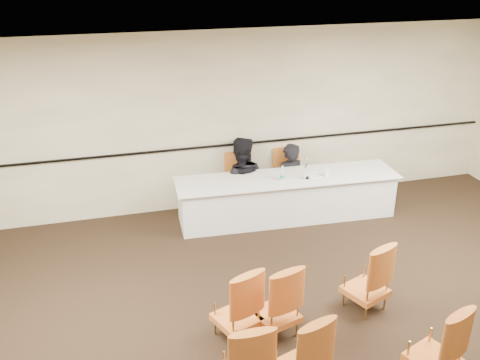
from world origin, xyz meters
name	(u,v)px	position (x,y,z in m)	size (l,w,h in m)	color
floor	(312,356)	(0.00, 0.00, 0.00)	(10.00, 10.00, 0.00)	black
ceiling	(330,91)	(0.00, 0.00, 3.00)	(10.00, 10.00, 0.00)	white
wall_back	(225,122)	(0.00, 4.00, 1.50)	(10.00, 0.04, 3.00)	#B3AA8C
wall_rail	(226,145)	(0.00, 3.96, 1.10)	(9.80, 0.04, 0.03)	black
panel_table	(287,197)	(0.85, 3.20, 0.37)	(3.65, 0.85, 0.73)	white
panelist_main	(288,187)	(1.07, 3.74, 0.30)	(0.59, 0.39, 1.62)	black
panelist_main_chair	(289,177)	(1.07, 3.74, 0.47)	(0.50, 0.50, 0.95)	#C17322
panelist_second	(240,186)	(0.21, 3.78, 0.39)	(0.86, 0.67, 1.78)	black
panelist_second_chair	(240,182)	(0.21, 3.78, 0.47)	(0.50, 0.50, 0.95)	#C17322
papers	(315,175)	(1.31, 3.15, 0.73)	(0.30, 0.22, 0.00)	white
microphone	(306,170)	(1.11, 3.07, 0.89)	(0.11, 0.22, 0.31)	black
water_bottle	(282,173)	(0.72, 3.11, 0.85)	(0.07, 0.07, 0.24)	teal
drinking_glass	(304,176)	(1.08, 3.07, 0.78)	(0.06, 0.06, 0.10)	silver
coffee_cup	(326,173)	(1.46, 3.05, 0.80)	(0.09, 0.09, 0.14)	white
aud_chair_front_left	(237,303)	(-0.72, 0.53, 0.47)	(0.50, 0.50, 0.95)	#C17322
aud_chair_front_mid	(276,299)	(-0.27, 0.49, 0.47)	(0.50, 0.50, 0.95)	#C17322
aud_chair_front_right	(367,275)	(0.96, 0.64, 0.47)	(0.50, 0.50, 0.95)	#C17322
aud_chair_back_left	(246,358)	(-0.86, -0.35, 0.47)	(0.50, 0.50, 0.95)	#C17322
aud_chair_back_mid	(302,352)	(-0.30, -0.40, 0.47)	(0.50, 0.50, 0.95)	#C17322
aud_chair_back_right	(436,342)	(1.07, -0.64, 0.47)	(0.50, 0.50, 0.95)	#C17322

